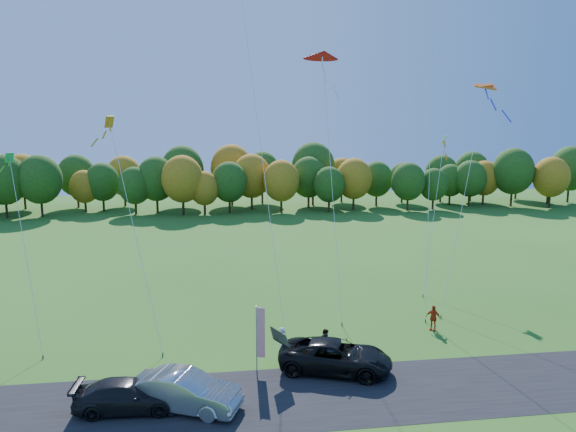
{
  "coord_description": "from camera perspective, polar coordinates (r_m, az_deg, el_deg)",
  "views": [
    {
      "loc": [
        -4.36,
        -26.18,
        12.23
      ],
      "look_at": [
        0.0,
        6.0,
        7.0
      ],
      "focal_mm": 32.0,
      "sensor_mm": 36.0,
      "label": 1
    }
  ],
  "objects": [
    {
      "name": "kite_diamond_white",
      "position": [
        43.43,
        15.96,
        0.48
      ],
      "size": [
        5.13,
        7.99,
        12.51
      ],
      "color": "#4C3F33",
      "rests_on": "ground"
    },
    {
      "name": "feather_flag",
      "position": [
        27.02,
        -3.17,
        -12.76
      ],
      "size": [
        0.45,
        0.21,
        3.55
      ],
      "color": "#999999",
      "rests_on": "ground"
    },
    {
      "name": "kite_parafoil_orange",
      "position": [
        39.2,
        15.66,
        12.46
      ],
      "size": [
        6.0,
        11.5,
        29.78
      ],
      "color": "#4C3F33",
      "rests_on": "ground"
    },
    {
      "name": "kite_delta_blue",
      "position": [
        34.93,
        -3.97,
        14.57
      ],
      "size": [
        4.61,
        10.47,
        31.69
      ],
      "color": "#4C3F33",
      "rests_on": "ground"
    },
    {
      "name": "person_tailgate_b",
      "position": [
        29.28,
        4.23,
        -13.88
      ],
      "size": [
        0.89,
        0.96,
        1.58
      ],
      "primitive_type": "imported",
      "rotation": [
        0.0,
        0.0,
        1.08
      ],
      "color": "gray",
      "rests_on": "ground"
    },
    {
      "name": "kite_diamond_yellow",
      "position": [
        31.33,
        -16.69,
        -1.62
      ],
      "size": [
        3.94,
        6.24,
        13.65
      ],
      "color": "#4C3F33",
      "rests_on": "ground"
    },
    {
      "name": "silver_sedan",
      "position": [
        24.69,
        -11.42,
        -18.53
      ],
      "size": [
        5.38,
        3.57,
        1.68
      ],
      "primitive_type": "imported",
      "rotation": [
        0.0,
        0.0,
        1.18
      ],
      "color": "#A5A4A9",
      "rests_on": "ground"
    },
    {
      "name": "black_suv",
      "position": [
        27.7,
        5.31,
        -15.24
      ],
      "size": [
        6.39,
        4.47,
        1.62
      ],
      "primitive_type": "imported",
      "rotation": [
        0.0,
        0.0,
        1.23
      ],
      "color": "black",
      "rests_on": "ground"
    },
    {
      "name": "asphalt_strip",
      "position": [
        25.7,
        3.17,
        -19.27
      ],
      "size": [
        90.0,
        6.0,
        0.01
      ],
      "primitive_type": "cube",
      "color": "black",
      "rests_on": "ground"
    },
    {
      "name": "ground",
      "position": [
        29.23,
        1.64,
        -15.6
      ],
      "size": [
        160.0,
        160.0,
        0.0
      ],
      "primitive_type": "plane",
      "color": "#275A18"
    },
    {
      "name": "kite_delta_red",
      "position": [
        37.23,
        4.68,
        7.11
      ],
      "size": [
        2.88,
        10.73,
        19.81
      ],
      "color": "#4C3F33",
      "rests_on": "ground"
    },
    {
      "name": "kite_diamond_green",
      "position": [
        33.52,
        -27.18,
        -3.46
      ],
      "size": [
        3.46,
        6.0,
        11.4
      ],
      "color": "#4C3F33",
      "rests_on": "ground"
    },
    {
      "name": "tree_line",
      "position": [
        82.21,
        -4.59,
        0.57
      ],
      "size": [
        116.0,
        12.0,
        10.0
      ],
      "primitive_type": null,
      "color": "#1E4711",
      "rests_on": "ground"
    },
    {
      "name": "person_east",
      "position": [
        34.03,
        15.82,
        -10.83
      ],
      "size": [
        0.97,
        0.92,
        1.61
      ],
      "primitive_type": "imported",
      "rotation": [
        0.0,
        0.0,
        -0.72
      ],
      "color": "#BB3411",
      "rests_on": "ground"
    },
    {
      "name": "kite_parafoil_rainbow",
      "position": [
        39.63,
        19.09,
        2.63
      ],
      "size": [
        8.15,
        8.46,
        16.52
      ],
      "color": "#4C3F33",
      "rests_on": "ground"
    },
    {
      "name": "person_tailgate_a",
      "position": [
        28.67,
        -0.56,
        -14.03
      ],
      "size": [
        0.62,
        0.78,
        1.89
      ],
      "primitive_type": "imported",
      "rotation": [
        0.0,
        0.0,
        1.31
      ],
      "color": "silver",
      "rests_on": "ground"
    },
    {
      "name": "dark_truck_a",
      "position": [
        25.25,
        -17.32,
        -18.49
      ],
      "size": [
        4.82,
        2.13,
        1.38
      ],
      "primitive_type": "imported",
      "rotation": [
        0.0,
        0.0,
        1.53
      ],
      "color": "black",
      "rests_on": "ground"
    }
  ]
}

